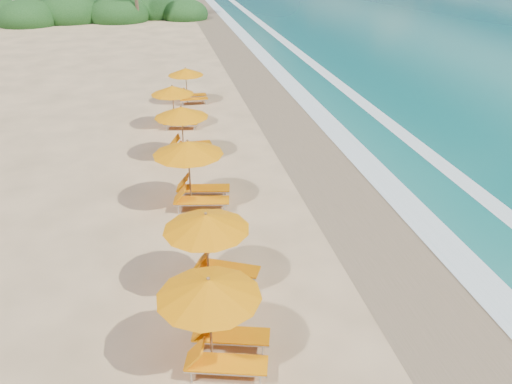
# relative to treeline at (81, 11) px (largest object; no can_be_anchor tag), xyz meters

# --- Properties ---
(ground) EXTENTS (160.00, 160.00, 0.00)m
(ground) POSITION_rel_treeline_xyz_m (9.94, -45.51, -1.00)
(ground) COLOR #DAB480
(ground) RESTS_ON ground
(wet_sand) EXTENTS (4.00, 160.00, 0.01)m
(wet_sand) POSITION_rel_treeline_xyz_m (13.94, -45.51, -0.99)
(wet_sand) COLOR #8B7153
(wet_sand) RESTS_ON ground
(surf_foam) EXTENTS (4.00, 160.00, 0.01)m
(surf_foam) POSITION_rel_treeline_xyz_m (16.64, -45.51, -0.97)
(surf_foam) COLOR white
(surf_foam) RESTS_ON ground
(station_2) EXTENTS (2.87, 2.78, 2.30)m
(station_2) POSITION_rel_treeline_xyz_m (7.96, -51.32, 0.29)
(station_2) COLOR olive
(station_2) RESTS_ON ground
(station_3) EXTENTS (3.03, 3.02, 2.31)m
(station_3) POSITION_rel_treeline_xyz_m (8.20, -48.60, 0.30)
(station_3) COLOR olive
(station_3) RESTS_ON ground
(station_4) EXTENTS (2.92, 2.78, 2.45)m
(station_4) POSITION_rel_treeline_xyz_m (8.15, -43.68, 0.38)
(station_4) COLOR olive
(station_4) RESTS_ON ground
(station_5) EXTENTS (2.58, 2.41, 2.28)m
(station_5) POSITION_rel_treeline_xyz_m (8.20, -39.27, 0.28)
(station_5) COLOR olive
(station_5) RESTS_ON ground
(station_6) EXTENTS (2.53, 2.42, 2.11)m
(station_6) POSITION_rel_treeline_xyz_m (8.01, -35.40, 0.19)
(station_6) COLOR olive
(station_6) RESTS_ON ground
(station_7) EXTENTS (2.16, 2.00, 2.00)m
(station_7) POSITION_rel_treeline_xyz_m (8.92, -31.49, 0.13)
(station_7) COLOR olive
(station_7) RESTS_ON ground
(treeline) EXTENTS (25.80, 8.80, 9.74)m
(treeline) POSITION_rel_treeline_xyz_m (0.00, 0.00, 0.00)
(treeline) COLOR #163D14
(treeline) RESTS_ON ground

